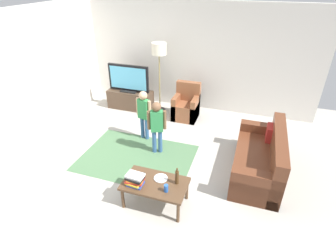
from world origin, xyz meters
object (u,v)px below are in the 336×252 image
object	(u,v)px
coffee_table	(155,185)
book_stack	(135,180)
tv_remote	(140,174)
plate	(161,178)
floor_lamp	(159,53)
child_center	(157,123)
bottle	(177,177)
soda_can	(166,188)
tv_stand	(131,100)
child_near_tv	(144,111)
tv	(129,79)
couch	(262,160)
armchair	(186,107)

from	to	relation	value
coffee_table	book_stack	world-z (taller)	book_stack
tv_remote	plate	bearing A→B (deg)	-24.36
floor_lamp	child_center	distance (m)	2.15
book_stack	bottle	world-z (taller)	bottle
book_stack	soda_can	bearing A→B (deg)	-0.24
tv_stand	plate	xyz separation A→B (m)	(1.93, -2.93, 0.18)
floor_lamp	coffee_table	bearing A→B (deg)	-71.22
soda_can	child_center	bearing A→B (deg)	115.24
child_center	child_near_tv	bearing A→B (deg)	137.50
floor_lamp	book_stack	bearing A→B (deg)	-76.31
child_near_tv	tv	bearing A→B (deg)	126.94
soda_can	plate	size ratio (longest dim) A/B	0.55
couch	child_center	size ratio (longest dim) A/B	1.60
child_center	bottle	world-z (taller)	child_center
armchair	book_stack	world-z (taller)	armchair
plate	tv	bearing A→B (deg)	123.54
tv_stand	soda_can	size ratio (longest dim) A/B	10.00
tv_remote	child_center	bearing A→B (deg)	70.14
armchair	plate	size ratio (longest dim) A/B	4.09
couch	armchair	world-z (taller)	armchair
tv	child_center	world-z (taller)	tv
book_stack	floor_lamp	bearing A→B (deg)	103.69
bottle	plate	size ratio (longest dim) A/B	1.32
coffee_table	plate	xyz separation A→B (m)	(0.05, 0.12, 0.06)
couch	plate	bearing A→B (deg)	-141.95
couch	coffee_table	world-z (taller)	couch
tv	couch	xyz separation A→B (m)	(3.45, -1.72, -0.56)
child_center	book_stack	world-z (taller)	child_center
child_center	coffee_table	distance (m)	1.46
child_center	bottle	bearing A→B (deg)	-57.58
book_stack	bottle	xyz separation A→B (m)	(0.60, 0.22, 0.03)
tv	coffee_table	size ratio (longest dim) A/B	1.10
armchair	tv_remote	distance (m)	2.92
tv_stand	armchair	distance (m)	1.57
child_center	soda_can	bearing A→B (deg)	-64.76
couch	tv	bearing A→B (deg)	153.50
tv	child_center	size ratio (longest dim) A/B	0.98
child_center	plate	xyz separation A→B (m)	(0.52, -1.22, -0.25)
floor_lamp	child_near_tv	distance (m)	1.70
child_center	plate	bearing A→B (deg)	-66.97
couch	floor_lamp	xyz separation A→B (m)	(-2.66, 1.89, 1.25)
tv_stand	child_center	size ratio (longest dim) A/B	1.06
tv	bottle	size ratio (longest dim) A/B	3.79
child_center	tv_remote	size ratio (longest dim) A/B	6.63
bottle	soda_can	xyz separation A→B (m)	(-0.10, -0.22, -0.06)
book_stack	soda_can	xyz separation A→B (m)	(0.50, -0.00, -0.03)
coffee_table	plate	size ratio (longest dim) A/B	4.55
child_center	coffee_table	bearing A→B (deg)	-70.73
book_stack	tv_remote	world-z (taller)	book_stack
tv	soda_can	distance (m)	3.81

